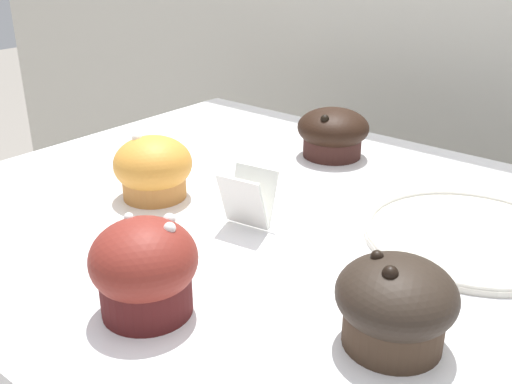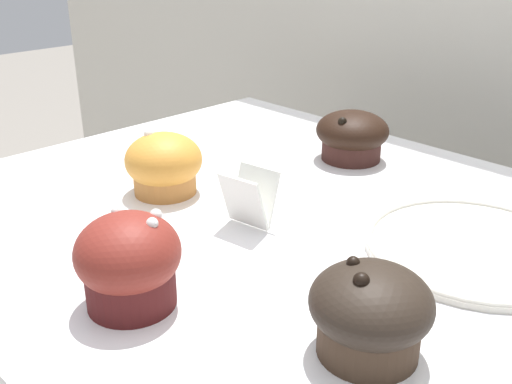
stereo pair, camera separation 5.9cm
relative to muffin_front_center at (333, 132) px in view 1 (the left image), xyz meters
The scene contains 6 objects.
muffin_front_center is the anchor object (origin of this frame).
muffin_back_left 0.26m from the muffin_front_center, 108.71° to the right, with size 0.09×0.09×0.07m.
muffin_back_right 0.40m from the muffin_front_center, 50.68° to the right, with size 0.09×0.09×0.07m.
muffin_front_left 0.41m from the muffin_front_center, 78.18° to the right, with size 0.09×0.09×0.08m.
serving_plate 0.27m from the muffin_front_center, 25.89° to the right, with size 0.21×0.21×0.01m.
price_card 0.24m from the muffin_front_center, 78.07° to the right, with size 0.06×0.05×0.06m.
Camera 1 is at (0.24, -0.46, 1.19)m, focal length 42.00 mm.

